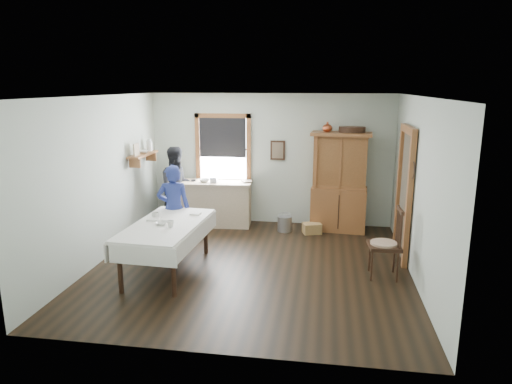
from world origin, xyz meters
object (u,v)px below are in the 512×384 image
Objects in this scene: figure_dark at (178,191)px; dining_table at (167,247)px; woman_blue at (174,212)px; spindle_chair at (384,242)px; pail at (285,224)px; work_counter at (213,203)px; wicker_basket at (312,228)px; china_hutch at (339,182)px.

dining_table is at bearing -110.34° from figure_dark.
woman_blue is (-0.17, 0.87, 0.33)m from dining_table.
pail is (-1.69, 1.99, -0.39)m from spindle_chair.
woman_blue is (-0.28, -1.62, 0.25)m from work_counter.
woman_blue is at bearing -103.85° from work_counter.
dining_table is 5.59× the size of wicker_basket.
spindle_chair is 0.71× the size of figure_dark.
pail is at bearing -157.26° from woman_blue.
work_counter is 2.12m from wicker_basket.
dining_table is at bearing -178.61° from spindle_chair.
spindle_chair is at bearing -69.36° from china_hutch.
woman_blue is at bearing 166.98° from spindle_chair.
china_hutch is 3.24m from figure_dark.
spindle_chair is at bearing -59.41° from wicker_basket.
pail is 0.20× the size of figure_dark.
wicker_basket is at bearing -165.47° from woman_blue.
woman_blue is at bearing -141.75° from pail.
work_counter is 1.48× the size of spindle_chair.
china_hutch is 3.32m from woman_blue.
spindle_chair reaches higher than pail.
woman_blue reaches higher than work_counter.
figure_dark reaches higher than wicker_basket.
work_counter is 0.82× the size of china_hutch.
spindle_chair is 3.56× the size of pail.
figure_dark is (-0.64, -0.27, 0.31)m from work_counter.
wicker_basket is (-1.14, 1.93, -0.45)m from spindle_chair.
figure_dark is (-3.86, 1.93, 0.22)m from spindle_chair.
work_counter is 1.13× the size of woman_blue.
work_counter is 1.66m from woman_blue.
figure_dark is at bearing -161.52° from work_counter.
pail is (1.53, -0.20, -0.31)m from work_counter.
woman_blue is at bearing -149.96° from wicker_basket.
dining_table is at bearing -125.48° from pail.
work_counter is 1.57m from pail.
wicker_basket is (-0.51, -0.30, -0.88)m from china_hutch.
dining_table reaches higher than wicker_basket.
figure_dark reaches higher than spindle_chair.
figure_dark is (-2.71, -0.01, 0.67)m from wicker_basket.
woman_blue reaches higher than pail.
dining_table is 1.36× the size of woman_blue.
work_counter is 0.83× the size of dining_table.
work_counter reaches higher than wicker_basket.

